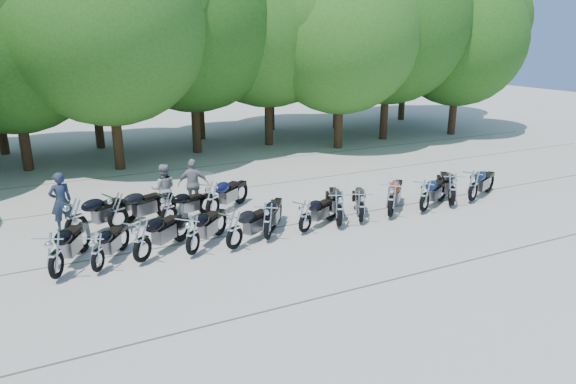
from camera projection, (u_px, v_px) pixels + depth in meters
name	position (u px, v px, depth m)	size (l,w,h in m)	color
ground	(311.00, 242.00, 14.84)	(90.00, 90.00, 0.00)	#A29D92
tree_2	(10.00, 46.00, 21.23)	(7.31, 7.31, 8.97)	#3A2614
tree_3	(106.00, 20.00, 21.13)	(8.70, 8.70, 10.67)	#3A2614
tree_4	(190.00, 15.00, 24.36)	(9.13, 9.13, 11.20)	#3A2614
tree_5	(268.00, 18.00, 26.20)	(9.04, 9.04, 11.10)	#3A2614
tree_6	(341.00, 34.00, 25.62)	(8.00, 8.00, 9.82)	#3A2614
tree_7	(389.00, 23.00, 27.82)	(8.79, 8.79, 10.79)	#3A2614
tree_8	(460.00, 40.00, 29.55)	(7.53, 7.53, 9.25)	#3A2614
tree_11	(89.00, 40.00, 25.73)	(7.56, 7.56, 9.28)	#3A2614
tree_12	(197.00, 36.00, 28.06)	(7.88, 7.88, 9.67)	#3A2614
tree_13	(270.00, 30.00, 30.90)	(8.31, 8.31, 10.20)	#3A2614
tree_14	(339.00, 34.00, 31.46)	(8.02, 8.02, 9.84)	#3A2614
tree_15	(407.00, 15.00, 34.42)	(9.67, 9.67, 11.86)	#3A2614
motorcycle_0	(55.00, 254.00, 12.30)	(0.74, 2.44, 1.38)	black
motorcycle_1	(97.00, 251.00, 12.70)	(0.64, 2.11, 1.19)	black
motorcycle_2	(142.00, 240.00, 13.20)	(0.73, 2.41, 1.36)	black
motorcycle_3	(192.00, 234.00, 13.66)	(0.71, 2.32, 1.31)	black
motorcycle_4	(234.00, 229.00, 14.03)	(0.69, 2.28, 1.29)	black
motorcycle_5	(268.00, 220.00, 14.71)	(0.70, 2.28, 1.29)	black
motorcycle_6	(305.00, 216.00, 15.26)	(0.64, 2.09, 1.18)	black
motorcycle_7	(339.00, 208.00, 15.69)	(0.72, 2.36, 1.34)	black
motorcycle_8	(361.00, 206.00, 16.10)	(0.65, 2.14, 1.21)	black
motorcycle_9	(391.00, 198.00, 16.52)	(0.75, 2.46, 1.39)	maroon
motorcycle_10	(425.00, 195.00, 17.02)	(0.70, 2.30, 1.30)	#0E203D
motorcycle_11	(452.00, 189.00, 17.63)	(0.73, 2.41, 1.36)	black
motorcycle_12	(474.00, 185.00, 18.10)	(0.72, 2.36, 1.34)	#0C1C35
motorcycle_13	(75.00, 217.00, 14.80)	(0.75, 2.47, 1.40)	black
motorcycle_14	(117.00, 210.00, 15.44)	(0.74, 2.42, 1.37)	black
motorcycle_15	(168.00, 208.00, 15.97)	(0.63, 2.08, 1.18)	black
motorcycle_16	(212.00, 198.00, 16.54)	(0.74, 2.44, 1.38)	#0C1138
rider_0	(61.00, 201.00, 15.51)	(0.67, 0.44, 1.83)	#1F2A40
rider_1	(164.00, 189.00, 17.04)	(0.82, 0.64, 1.69)	#959698
rider_2	(194.00, 184.00, 17.42)	(1.03, 0.43, 1.76)	gray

